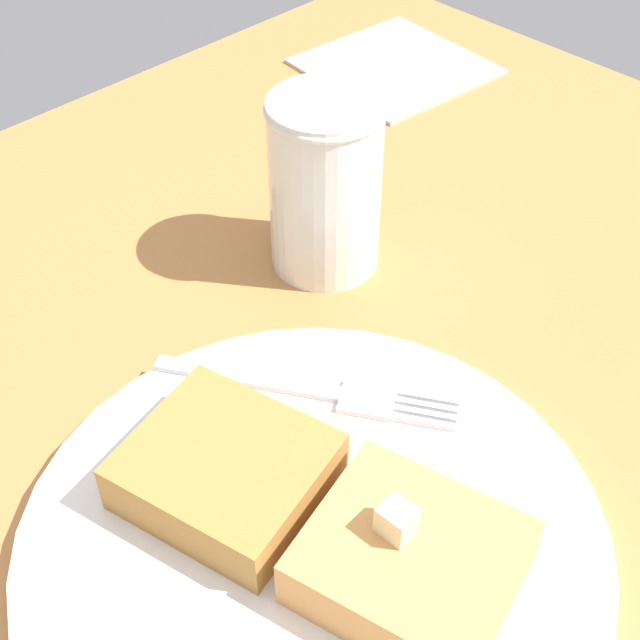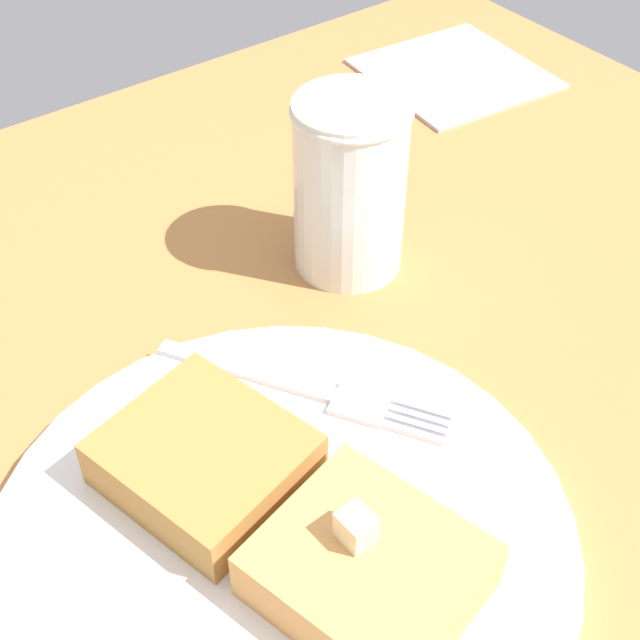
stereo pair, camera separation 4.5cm
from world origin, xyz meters
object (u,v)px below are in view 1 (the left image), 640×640
Objects in this scene: fork at (323,392)px; plate at (313,540)px; syrup_jar at (325,189)px; napkin at (395,66)px.

plate is at bearing 132.32° from fork.
plate is 2.43× the size of syrup_jar.
napkin is (13.56, -21.76, -5.07)cm from syrup_jar.
fork reaches higher than plate.
plate is at bearing 133.63° from syrup_jar.
fork is 1.31× the size of syrup_jar.
napkin is at bearing -53.97° from fork.
fork reaches higher than napkin.
plate reaches higher than napkin.
fork is at bearing 126.03° from napkin.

